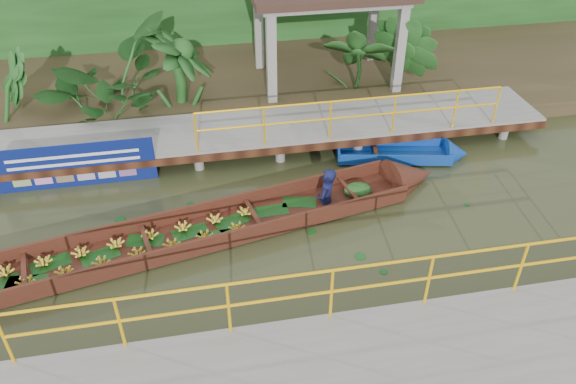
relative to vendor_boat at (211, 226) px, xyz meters
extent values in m
plane|color=#30351A|center=(0.90, -0.14, -0.21)|extent=(80.00, 80.00, 0.00)
cube|color=#312818|center=(0.90, 7.36, 0.01)|extent=(30.00, 8.00, 0.45)
cube|color=slate|center=(0.90, 3.36, 0.29)|extent=(16.00, 2.00, 0.15)
cube|color=black|center=(0.90, 2.36, 0.21)|extent=(16.00, 0.12, 0.18)
cylinder|color=#FFB50D|center=(3.65, 2.41, 1.36)|extent=(7.50, 0.05, 0.05)
cylinder|color=#FFB50D|center=(3.65, 2.41, 0.91)|extent=(7.50, 0.05, 0.05)
cylinder|color=#FFB50D|center=(3.65, 2.41, 0.86)|extent=(0.05, 0.05, 1.00)
cylinder|color=slate|center=(-3.10, 2.56, 0.01)|extent=(0.24, 0.24, 0.55)
cylinder|color=slate|center=(-3.10, 4.16, 0.01)|extent=(0.24, 0.24, 0.55)
cylinder|color=slate|center=(-1.10, 2.56, 0.01)|extent=(0.24, 0.24, 0.55)
cylinder|color=slate|center=(-1.10, 4.16, 0.01)|extent=(0.24, 0.24, 0.55)
cylinder|color=slate|center=(0.90, 2.56, 0.01)|extent=(0.24, 0.24, 0.55)
cylinder|color=slate|center=(0.90, 4.16, 0.01)|extent=(0.24, 0.24, 0.55)
cylinder|color=slate|center=(2.90, 2.56, 0.01)|extent=(0.24, 0.24, 0.55)
cylinder|color=slate|center=(2.90, 4.16, 0.01)|extent=(0.24, 0.24, 0.55)
cylinder|color=slate|center=(4.90, 2.56, 0.01)|extent=(0.24, 0.24, 0.55)
cylinder|color=slate|center=(4.90, 4.16, 0.01)|extent=(0.24, 0.24, 0.55)
cylinder|color=slate|center=(6.90, 2.56, 0.01)|extent=(0.24, 0.24, 0.55)
cylinder|color=slate|center=(6.90, 4.16, 0.01)|extent=(0.24, 0.24, 0.55)
cylinder|color=slate|center=(0.90, 2.56, 0.01)|extent=(0.24, 0.24, 0.55)
cylinder|color=#FFB50D|center=(1.90, -3.19, 1.44)|extent=(10.00, 0.05, 0.05)
cylinder|color=#FFB50D|center=(1.90, -3.19, 0.99)|extent=(10.00, 0.05, 0.05)
cylinder|color=#FFB50D|center=(1.90, -3.19, 0.94)|extent=(0.05, 0.05, 1.00)
cube|color=slate|center=(2.10, 4.96, 1.39)|extent=(0.25, 0.25, 2.80)
cube|color=slate|center=(5.70, 4.96, 1.39)|extent=(0.25, 0.25, 2.80)
cube|color=slate|center=(2.10, 7.36, 1.39)|extent=(0.25, 0.25, 2.80)
cube|color=slate|center=(5.70, 7.36, 1.39)|extent=(0.25, 0.25, 2.80)
cube|color=#33190E|center=(-0.19, -0.04, -0.15)|extent=(9.09, 2.99, 0.07)
cube|color=#33190E|center=(-0.31, 0.51, 0.01)|extent=(8.87, 1.95, 0.38)
cube|color=#33190E|center=(-0.07, -0.59, 0.01)|extent=(8.87, 1.95, 0.38)
cone|color=#33190E|center=(4.74, 1.01, -0.06)|extent=(1.33, 1.30, 1.09)
ellipsoid|color=#163A12|center=(3.35, 0.71, -0.03)|extent=(0.72, 0.62, 0.29)
imported|color=#0E1135|center=(2.58, 0.55, 0.71)|extent=(0.66, 0.72, 1.65)
cube|color=navy|center=(4.70, 2.13, -0.12)|extent=(2.88, 1.36, 0.09)
cube|color=navy|center=(4.78, 2.53, -0.01)|extent=(2.72, 0.60, 0.28)
cube|color=navy|center=(4.62, 1.72, -0.01)|extent=(2.72, 0.60, 0.28)
cube|color=navy|center=(3.34, 2.40, -0.01)|extent=(0.22, 0.82, 0.28)
cone|color=navy|center=(6.24, 1.81, -0.07)|extent=(0.70, 0.87, 0.77)
cube|color=black|center=(4.25, 2.22, 0.03)|extent=(0.25, 0.83, 0.05)
cube|color=navy|center=(-2.88, 2.34, 0.34)|extent=(3.58, 0.03, 1.12)
cube|color=white|center=(-2.88, 2.32, 0.61)|extent=(2.91, 0.01, 0.07)
cube|color=white|center=(-2.88, 2.32, 0.41)|extent=(2.91, 0.01, 0.07)
imported|color=#163A12|center=(-4.85, 5.16, 1.08)|extent=(1.35, 1.35, 1.69)
imported|color=#163A12|center=(-2.35, 5.16, 1.08)|extent=(1.35, 1.35, 1.69)
imported|color=#163A12|center=(-0.35, 5.16, 1.08)|extent=(1.35, 1.35, 1.69)
imported|color=#163A12|center=(4.65, 5.16, 1.08)|extent=(1.35, 1.35, 1.69)
imported|color=#163A12|center=(6.15, 5.16, 1.08)|extent=(1.35, 1.35, 1.69)
camera|label=1|loc=(-0.10, -9.11, 7.29)|focal=35.00mm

